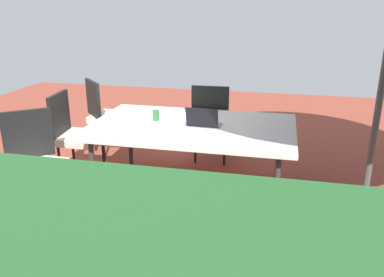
# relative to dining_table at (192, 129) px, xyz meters

# --- Properties ---
(ground_plane) EXTENTS (10.00, 10.00, 0.02)m
(ground_plane) POSITION_rel_dining_table_xyz_m (0.00, 0.00, -0.69)
(ground_plane) COLOR brown
(dining_table) EXTENTS (2.05, 1.29, 0.72)m
(dining_table) POSITION_rel_dining_table_xyz_m (0.00, 0.00, 0.00)
(dining_table) COLOR silver
(dining_table) RESTS_ON ground_plane
(chair_southeast) EXTENTS (0.59, 0.59, 0.98)m
(chair_southeast) POSITION_rel_dining_table_xyz_m (1.32, -0.81, -0.13)
(chair_southeast) COLOR beige
(chair_southeast) RESTS_ON ground_plane
(chair_south) EXTENTS (0.46, 0.47, 0.98)m
(chair_south) POSITION_rel_dining_table_xyz_m (-0.05, -0.86, -0.13)
(chair_south) COLOR beige
(chair_south) RESTS_ON ground_plane
(chair_northeast) EXTENTS (0.58, 0.58, 0.98)m
(chair_northeast) POSITION_rel_dining_table_xyz_m (1.29, 0.82, -0.13)
(chair_northeast) COLOR beige
(chair_northeast) RESTS_ON ground_plane
(chair_east) EXTENTS (0.48, 0.47, 0.98)m
(chair_east) POSITION_rel_dining_table_xyz_m (1.32, 0.01, -0.13)
(chair_east) COLOR beige
(chair_east) RESTS_ON ground_plane
(laptop) EXTENTS (0.33, 0.26, 0.21)m
(laptop) POSITION_rel_dining_table_xyz_m (-0.13, 0.05, 0.09)
(laptop) COLOR gray
(laptop) RESTS_ON dining_table
(cup) EXTENTS (0.07, 0.07, 0.11)m
(cup) POSITION_rel_dining_table_xyz_m (0.41, -0.08, 0.10)
(cup) COLOR #286B33
(cup) RESTS_ON dining_table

